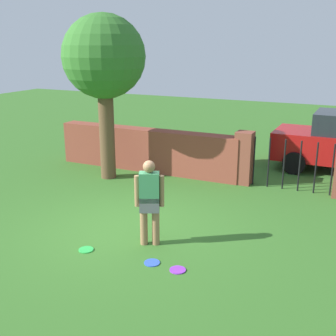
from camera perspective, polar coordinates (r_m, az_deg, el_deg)
The scene contains 8 objects.
ground_plane at distance 8.81m, azimuth -5.45°, elevation -7.88°, with size 40.00×40.00×0.00m, color #336623.
brick_wall at distance 12.40m, azimuth -2.81°, elevation 2.44°, with size 5.55×0.50×1.23m, color brown.
tree at distance 11.44m, azimuth -8.58°, elevation 14.15°, with size 2.17×2.17×4.35m.
person at distance 7.75m, azimuth -2.50°, elevation -4.17°, with size 0.50×0.35×1.62m.
fence_gate at distance 11.13m, azimuth 16.25°, elevation 0.59°, with size 2.91×0.44×1.40m.
frisbee_blue at distance 7.46m, azimuth -2.16°, elevation -12.56°, with size 0.27×0.27×0.02m, color blue.
frisbee_purple at distance 7.25m, azimuth 1.30°, elevation -13.48°, with size 0.27×0.27×0.02m, color purple.
frisbee_green at distance 8.01m, azimuth -10.92°, elevation -10.69°, with size 0.27×0.27×0.02m, color green.
Camera 1 is at (4.13, -6.88, 3.64)m, focal length 45.53 mm.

